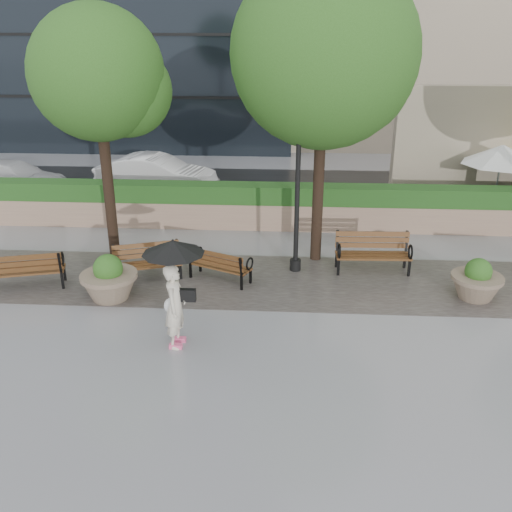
# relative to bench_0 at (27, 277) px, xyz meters

# --- Properties ---
(ground) EXTENTS (100.00, 100.00, 0.00)m
(ground) POSITION_rel_bench_0_xyz_m (5.19, -2.26, -0.28)
(ground) COLOR gray
(ground) RESTS_ON ground
(cobble_strip) EXTENTS (28.00, 3.20, 0.01)m
(cobble_strip) POSITION_rel_bench_0_xyz_m (5.19, 0.74, -0.27)
(cobble_strip) COLOR #383330
(cobble_strip) RESTS_ON ground
(hedge_wall) EXTENTS (24.00, 0.80, 1.35)m
(hedge_wall) POSITION_rel_bench_0_xyz_m (5.19, 4.74, 0.39)
(hedge_wall) COLOR #A18168
(hedge_wall) RESTS_ON ground
(asphalt_street) EXTENTS (40.00, 7.00, 0.00)m
(asphalt_street) POSITION_rel_bench_0_xyz_m (5.19, 8.74, -0.27)
(asphalt_street) COLOR black
(asphalt_street) RESTS_ON ground
(bench_0) EXTENTS (1.84, 1.12, 0.93)m
(bench_0) POSITION_rel_bench_0_xyz_m (0.00, 0.00, 0.00)
(bench_0) COLOR #5A311A
(bench_0) RESTS_ON ground
(bench_1) EXTENTS (1.74, 1.14, 0.87)m
(bench_1) POSITION_rel_bench_0_xyz_m (2.75, 0.68, -0.02)
(bench_1) COLOR #5A311A
(bench_1) RESTS_ON ground
(bench_2) EXTENTS (1.65, 1.21, 0.83)m
(bench_2) POSITION_rel_bench_0_xyz_m (4.53, 0.69, -0.03)
(bench_2) COLOR #5A311A
(bench_2) RESTS_ON ground
(bench_3) EXTENTS (1.88, 0.80, 0.99)m
(bench_3) POSITION_rel_bench_0_xyz_m (8.32, 1.48, 0.02)
(bench_3) COLOR #5A311A
(bench_3) RESTS_ON ground
(planter_left) EXTENTS (1.29, 1.29, 1.08)m
(planter_left) POSITION_rel_bench_0_xyz_m (2.14, -0.44, 0.15)
(planter_left) COLOR #7F6B56
(planter_left) RESTS_ON ground
(planter_right) EXTENTS (1.16, 1.16, 0.98)m
(planter_right) POSITION_rel_bench_0_xyz_m (10.51, 0.11, 0.11)
(planter_right) COLOR #7F6B56
(planter_right) RESTS_ON ground
(lamppost) EXTENTS (0.28, 0.28, 3.88)m
(lamppost) POSITION_rel_bench_0_xyz_m (6.38, 1.44, 1.43)
(lamppost) COLOR black
(lamppost) RESTS_ON ground
(tree_0) EXTENTS (3.39, 3.28, 6.39)m
(tree_0) POSITION_rel_bench_0_xyz_m (1.60, 2.30, 4.34)
(tree_0) COLOR black
(tree_0) RESTS_ON ground
(tree_1) EXTENTS (4.46, 4.46, 7.44)m
(tree_1) POSITION_rel_bench_0_xyz_m (7.07, 2.32, 4.80)
(tree_1) COLOR black
(tree_1) RESTS_ON ground
(patio_umb_white) EXTENTS (2.50, 2.50, 2.30)m
(patio_umb_white) POSITION_rel_bench_0_xyz_m (12.89, 6.42, 1.71)
(patio_umb_white) COLOR black
(patio_umb_white) RESTS_ON ground
(car_left) EXTENTS (4.33, 2.34, 1.19)m
(car_left) POSITION_rel_bench_0_xyz_m (-3.94, 7.90, 0.32)
(car_left) COLOR silver
(car_left) RESTS_ON ground
(car_right) EXTENTS (4.54, 2.12, 1.44)m
(car_right) POSITION_rel_bench_0_xyz_m (1.30, 8.15, 0.44)
(car_right) COLOR silver
(car_right) RESTS_ON ground
(pedestrian) EXTENTS (1.18, 1.18, 2.17)m
(pedestrian) POSITION_rel_bench_0_xyz_m (4.06, -2.33, 1.05)
(pedestrian) COLOR beige
(pedestrian) RESTS_ON ground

